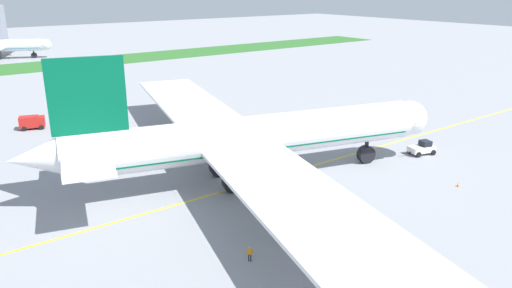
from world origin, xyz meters
name	(u,v)px	position (x,y,z in m)	size (l,w,h in m)	color
ground_plane	(235,178)	(0.00, 0.00, 0.00)	(600.00, 600.00, 0.00)	gray
apron_taxi_line	(247,185)	(0.00, -2.92, 0.00)	(280.00, 0.36, 0.01)	yellow
grass_median_strip	(30,67)	(0.00, 124.05, 0.05)	(320.00, 24.00, 0.10)	#2D6628
airliner_foreground	(246,138)	(0.80, -1.63, 6.37)	(59.50, 96.57, 18.75)	white
pushback_tug	(422,148)	(30.92, -9.65, 1.05)	(6.17, 3.49, 2.28)	white
ground_crew_wingwalker_port	(164,155)	(-4.92, 13.05, 1.01)	(0.58, 0.26, 1.66)	black
ground_crew_marshaller_front	(412,256)	(1.22, -29.61, 1.03)	(0.32, 0.59, 1.69)	black
ground_crew_wingwalker_starboard	(250,252)	(-11.38, -19.35, 1.00)	(0.48, 0.47, 1.65)	black
traffic_cone_near_nose	(458,185)	(23.27, -21.00, 0.28)	(0.36, 0.36, 0.58)	#F2590C
service_truck_baggage_loader	(32,122)	(-17.31, 44.63, 1.44)	(5.03, 3.71, 2.55)	#B21E19
parked_airliner_far_centre	(0,46)	(-3.73, 150.96, 4.80)	(34.56, 54.36, 14.16)	white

